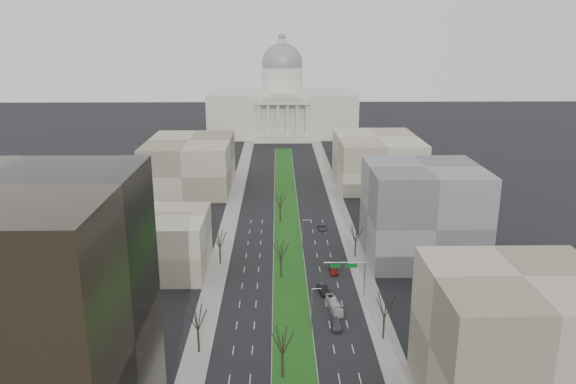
{
  "coord_description": "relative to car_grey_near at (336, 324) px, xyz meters",
  "views": [
    {
      "loc": [
        -2.65,
        -42.33,
        56.41
      ],
      "look_at": [
        0.1,
        105.66,
        13.67
      ],
      "focal_mm": 35.0,
      "sensor_mm": 36.0,
      "label": 1
    }
  ],
  "objects": [
    {
      "name": "streetlamp_median_c",
      "position": [
        -4.93,
        38.8,
        4.02
      ],
      "size": [
        1.9,
        0.2,
        9.16
      ],
      "color": "gray",
      "rests_on": "ground"
    },
    {
      "name": "tree_right_mid",
      "position": [
        8.51,
        -4.2,
        6.37
      ],
      "size": [
        5.52,
        5.52,
        9.94
      ],
      "color": "black",
      "rests_on": "ground"
    },
    {
      "name": "tree_median_a",
      "position": [
        -10.69,
        -16.2,
        6.21
      ],
      "size": [
        5.4,
        5.4,
        9.72
      ],
      "color": "black",
      "rests_on": "ground"
    },
    {
      "name": "tree_left_mid",
      "position": [
        -25.89,
        -8.2,
        6.21
      ],
      "size": [
        5.4,
        5.4,
        9.72
      ],
      "color": "black",
      "rests_on": "ground"
    },
    {
      "name": "tree_right_far",
      "position": [
        8.51,
        35.8,
        5.74
      ],
      "size": [
        5.04,
        5.04,
        9.07
      ],
      "color": "black",
      "rests_on": "ground"
    },
    {
      "name": "tree_median_b",
      "position": [
        -10.69,
        23.8,
        6.21
      ],
      "size": [
        5.4,
        5.4,
        9.72
      ],
      "color": "black",
      "rests_on": "ground"
    },
    {
      "name": "building_grey_right",
      "position": [
        25.31,
        35.8,
        11.21
      ],
      "size": [
        28.0,
        26.0,
        24.0
      ],
      "primitive_type": "cube",
      "color": "slate",
      "rests_on": "ground"
    },
    {
      "name": "building_far_right",
      "position": [
        26.31,
        108.8,
        8.21
      ],
      "size": [
        30.0,
        40.0,
        18.0
      ],
      "primitive_type": "cube",
      "color": "tan",
      "rests_on": "ground"
    },
    {
      "name": "ground",
      "position": [
        -8.69,
        63.8,
        -0.79
      ],
      "size": [
        600.0,
        600.0,
        0.0
      ],
      "primitive_type": "plane",
      "color": "black",
      "rests_on": "ground"
    },
    {
      "name": "sidewalk_right",
      "position": [
        8.81,
        38.8,
        -0.71
      ],
      "size": [
        5.0,
        330.0,
        0.15
      ],
      "primitive_type": "cube",
      "color": "gray",
      "rests_on": "ground"
    },
    {
      "name": "building_tan_right",
      "position": [
        24.31,
        -24.2,
        10.21
      ],
      "size": [
        26.0,
        24.0,
        22.0
      ],
      "primitive_type": "cube",
      "color": "gray",
      "rests_on": "ground"
    },
    {
      "name": "box_van",
      "position": [
        0.29,
        7.25,
        0.34
      ],
      "size": [
        3.12,
        8.32,
        2.26
      ],
      "primitive_type": "imported",
      "rotation": [
        0.0,
        0.0,
        0.15
      ],
      "color": "silver",
      "rests_on": "ground"
    },
    {
      "name": "median",
      "position": [
        -8.69,
        62.79,
        -0.69
      ],
      "size": [
        8.0,
        222.03,
        0.2
      ],
      "color": "#999993",
      "rests_on": "ground"
    },
    {
      "name": "capitol",
      "position": [
        -8.69,
        213.39,
        15.52
      ],
      "size": [
        80.0,
        46.0,
        55.0
      ],
      "color": "beige",
      "rests_on": "ground"
    },
    {
      "name": "streetlamp_median_b",
      "position": [
        -4.93,
        -1.2,
        4.02
      ],
      "size": [
        1.9,
        0.2,
        9.16
      ],
      "color": "gray",
      "rests_on": "ground"
    },
    {
      "name": "mast_arm_signs",
      "position": [
        4.8,
        13.83,
        5.32
      ],
      "size": [
        9.12,
        0.24,
        8.09
      ],
      "color": "gray",
      "rests_on": "ground"
    },
    {
      "name": "sidewalk_left",
      "position": [
        -26.19,
        38.8,
        -0.71
      ],
      "size": [
        5.0,
        330.0,
        0.15
      ],
      "primitive_type": "cube",
      "color": "gray",
      "rests_on": "ground"
    },
    {
      "name": "tree_median_c",
      "position": [
        -10.69,
        63.8,
        6.21
      ],
      "size": [
        5.4,
        5.4,
        9.72
      ],
      "color": "black",
      "rests_on": "ground"
    },
    {
      "name": "car_grey_far",
      "position": [
        1.61,
        56.9,
        -0.16
      ],
      "size": [
        2.31,
        4.65,
        1.27
      ],
      "primitive_type": "imported",
      "rotation": [
        0.0,
        0.0,
        0.05
      ],
      "color": "#43454A",
      "rests_on": "ground"
    },
    {
      "name": "car_black",
      "position": [
        -1.33,
        15.4,
        0.06
      ],
      "size": [
        2.62,
        5.38,
        1.7
      ],
      "primitive_type": "imported",
      "rotation": [
        0.0,
        0.0,
        0.16
      ],
      "color": "black",
      "rests_on": "ground"
    },
    {
      "name": "building_far_left",
      "position": [
        -43.69,
        103.8,
        8.21
      ],
      "size": [
        30.0,
        40.0,
        18.0
      ],
      "primitive_type": "cube",
      "color": "gray",
      "rests_on": "ground"
    },
    {
      "name": "car_grey_near",
      "position": [
        0.0,
        0.0,
        0.0
      ],
      "size": [
        1.88,
        4.64,
        1.58
      ],
      "primitive_type": "imported",
      "rotation": [
        0.0,
        0.0,
        0.0
      ],
      "color": "#47484E",
      "rests_on": "ground"
    },
    {
      "name": "car_red",
      "position": [
        1.99,
        26.06,
        -0.11
      ],
      "size": [
        1.91,
        4.67,
        1.35
      ],
      "primitive_type": "imported",
      "rotation": [
        0.0,
        0.0,
        0.0
      ],
      "color": "maroon",
      "rests_on": "ground"
    },
    {
      "name": "tree_left_far",
      "position": [
        -25.89,
        31.8,
        6.05
      ],
      "size": [
        5.28,
        5.28,
        9.5
      ],
      "color": "black",
      "rests_on": "ground"
    },
    {
      "name": "building_beige_left",
      "position": [
        -41.69,
        28.8,
        6.21
      ],
      "size": [
        26.0,
        22.0,
        14.0
      ],
      "primitive_type": "cube",
      "color": "tan",
      "rests_on": "ground"
    }
  ]
}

